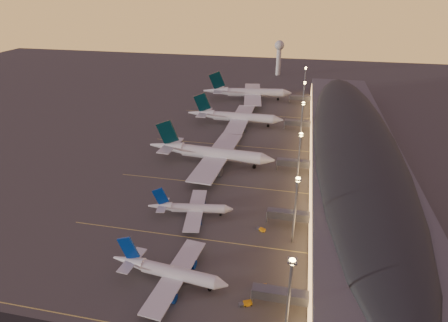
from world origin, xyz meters
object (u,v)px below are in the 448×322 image
at_px(airliner_narrow_south, 169,272).
at_px(baggage_tug_c, 261,230).
at_px(airliner_wide_near, 210,153).
at_px(baggage_tug_b, 260,287).
at_px(airliner_narrow_north, 191,208).
at_px(baggage_tug_a, 246,304).
at_px(airliner_wide_mid, 235,117).
at_px(radar_tower, 279,52).
at_px(airliner_wide_far, 248,93).

relative_size(airliner_narrow_south, baggage_tug_c, 10.83).
relative_size(airliner_wide_near, baggage_tug_b, 14.45).
distance_m(airliner_narrow_north, baggage_tug_a, 49.21).
xyz_separation_m(airliner_wide_near, baggage_tug_c, (31.85, -51.43, -4.90)).
relative_size(airliner_narrow_south, airliner_wide_mid, 0.62).
xyz_separation_m(airliner_wide_near, baggage_tug_b, (35.07, -80.32, -4.77)).
xyz_separation_m(airliner_wide_near, airliner_wide_mid, (1.90, 57.48, -0.30)).
distance_m(radar_tower, baggage_tug_c, 256.88).
bearing_deg(airliner_wide_near, airliner_wide_mid, 91.77).
bearing_deg(radar_tower, airliner_wide_far, -100.11).
bearing_deg(airliner_wide_far, radar_tower, 71.71).
height_order(airliner_narrow_north, airliner_wide_mid, airliner_wide_mid).
height_order(airliner_wide_far, baggage_tug_b, airliner_wide_far).
height_order(radar_tower, baggage_tug_a, radar_tower).
bearing_deg(airliner_wide_mid, airliner_wide_near, -91.86).
distance_m(airliner_wide_mid, baggage_tug_c, 113.05).
bearing_deg(baggage_tug_a, radar_tower, 68.34).
distance_m(radar_tower, baggage_tug_a, 292.52).
height_order(airliner_wide_mid, radar_tower, radar_tower).
relative_size(airliner_wide_near, radar_tower, 2.00).
xyz_separation_m(radar_tower, baggage_tug_b, (17.82, -284.45, -21.30)).
relative_size(airliner_narrow_north, baggage_tug_c, 9.50).
height_order(baggage_tug_b, baggage_tug_c, baggage_tug_b).
height_order(airliner_narrow_south, airliner_wide_near, airliner_wide_near).
relative_size(airliner_narrow_south, airliner_wide_far, 0.56).
xyz_separation_m(airliner_narrow_south, airliner_wide_far, (-6.26, 196.79, 2.07)).
relative_size(radar_tower, baggage_tug_b, 7.24).
distance_m(airliner_wide_mid, baggage_tug_b, 141.80).
bearing_deg(airliner_narrow_north, airliner_wide_far, 82.11).
bearing_deg(baggage_tug_c, airliner_narrow_south, -104.72).
xyz_separation_m(airliner_wide_near, baggage_tug_a, (31.81, -87.24, -4.85)).
height_order(airliner_narrow_north, radar_tower, radar_tower).
bearing_deg(airliner_wide_far, baggage_tug_b, -88.30).
bearing_deg(baggage_tug_b, airliner_narrow_north, 119.69).
xyz_separation_m(airliner_narrow_north, airliner_wide_mid, (-1.81, 104.40, 1.97)).
xyz_separation_m(baggage_tug_a, baggage_tug_c, (0.04, 35.81, -0.05)).
relative_size(airliner_narrow_north, radar_tower, 1.03).
distance_m(airliner_wide_near, baggage_tug_c, 60.70).
height_order(airliner_wide_near, baggage_tug_a, airliner_wide_near).
xyz_separation_m(baggage_tug_b, baggage_tug_c, (-3.22, 28.88, -0.13)).
bearing_deg(baggage_tug_b, airliner_wide_near, 100.07).
bearing_deg(airliner_wide_mid, radar_tower, 84.05).
bearing_deg(airliner_wide_far, airliner_narrow_north, -97.29).
distance_m(airliner_narrow_south, radar_tower, 287.56).
height_order(airliner_wide_far, baggage_tug_a, airliner_wide_far).
xyz_separation_m(airliner_narrow_north, airliner_wide_near, (-3.71, 46.92, 2.27)).
bearing_deg(radar_tower, baggage_tug_b, -86.42).
bearing_deg(baggage_tug_a, baggage_tug_b, 40.22).
relative_size(airliner_narrow_south, baggage_tug_b, 8.46).
distance_m(airliner_narrow_south, airliner_narrow_north, 35.95).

